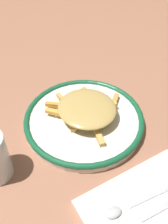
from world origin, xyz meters
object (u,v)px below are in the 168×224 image
Objects in this scene: fork at (149,214)px; spoon at (129,205)px; plate at (84,120)px; napkin at (144,201)px; fries_heap at (86,108)px.

spoon is at bearing 36.66° from fork.
fork is at bearing 177.80° from plate.
plate is 0.23m from napkin.
spoon is (0.00, 0.03, 0.01)m from napkin.
plate is 1.89× the size of spoon.
fries_heap is 1.10× the size of fork.
napkin is at bearing -94.55° from spoon.
fries_heap is 0.24m from napkin.
plate is 0.03m from fries_heap.
plate is 0.23m from spoon.
napkin is 0.04m from spoon.
fork reaches higher than napkin.
spoon is (-0.23, 0.03, 0.00)m from plate.
fork is at bearing -143.34° from spoon.
fries_heap reaches higher than napkin.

